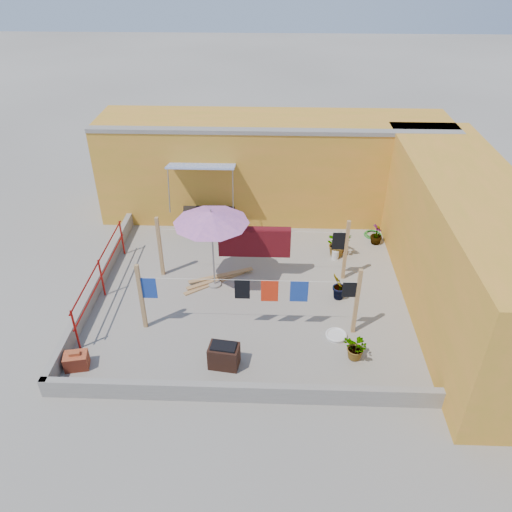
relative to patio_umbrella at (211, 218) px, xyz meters
name	(u,v)px	position (x,y,z in m)	size (l,w,h in m)	color
ground	(251,293)	(1.00, -0.33, -2.08)	(80.00, 80.00, 0.00)	#9E998E
wall_back	(273,167)	(1.50, 4.36, -0.47)	(11.00, 3.27, 3.21)	orange
wall_right	(463,246)	(6.20, -0.33, -0.48)	(2.40, 9.00, 3.20)	orange
parapet_front	(243,393)	(1.00, -3.91, -1.86)	(8.30, 0.16, 0.44)	gray
parapet_left	(97,283)	(-3.08, -0.33, -1.86)	(0.16, 7.30, 0.44)	gray
red_railing	(101,272)	(-2.85, -0.53, -1.36)	(0.05, 4.20, 1.10)	maroon
clothesline_rig	(255,248)	(1.07, 0.21, -1.00)	(5.09, 2.35, 1.80)	tan
patio_umbrella	(211,218)	(0.00, 0.00, 0.00)	(2.46, 2.46, 2.32)	gray
outdoor_table	(209,213)	(-0.45, 2.87, -1.40)	(1.70, 1.02, 0.75)	black
brick_stack	(76,361)	(-2.70, -3.12, -1.89)	(0.57, 0.46, 0.44)	#B44129
lumber_pile	(218,279)	(0.07, 0.20, -2.02)	(1.81, 1.25, 0.12)	tan
brazier	(224,355)	(0.52, -2.94, -1.80)	(0.70, 0.52, 0.59)	black
white_basin	(336,335)	(3.08, -1.94, -2.04)	(0.51, 0.51, 0.09)	silver
water_jug_a	(335,255)	(3.38, 1.42, -1.94)	(0.20, 0.20, 0.31)	silver
water_jug_b	(335,243)	(3.42, 2.02, -1.92)	(0.23, 0.23, 0.36)	silver
green_hose	(373,234)	(4.70, 2.81, -2.04)	(0.55, 0.55, 0.08)	#1C7E23
plant_back_a	(338,244)	(3.45, 1.64, -1.69)	(0.71, 0.61, 0.78)	#1F5418
plant_back_b	(376,234)	(4.70, 2.33, -1.76)	(0.36, 0.36, 0.64)	#1F5418
plant_right_a	(343,241)	(3.63, 1.81, -1.71)	(0.39, 0.26, 0.74)	#1F5418
plant_right_b	(339,287)	(3.27, -0.48, -1.68)	(0.44, 0.36, 0.80)	#1F5418
plant_right_c	(357,348)	(3.45, -2.63, -1.76)	(0.57, 0.50, 0.64)	#1F5418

